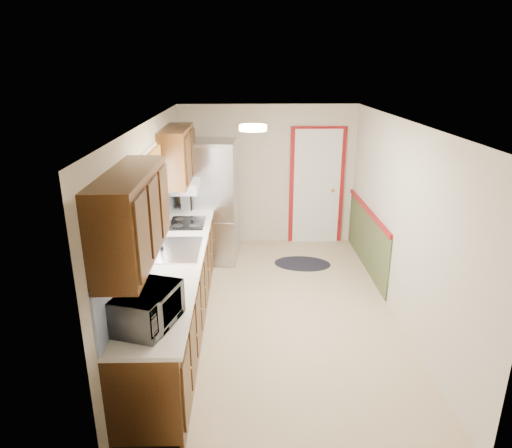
{
  "coord_description": "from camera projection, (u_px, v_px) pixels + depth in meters",
  "views": [
    {
      "loc": [
        -0.39,
        -5.19,
        3.0
      ],
      "look_at": [
        -0.26,
        0.11,
        1.15
      ],
      "focal_mm": 32.0,
      "sensor_mm": 36.0,
      "label": 1
    }
  ],
  "objects": [
    {
      "name": "microwave",
      "position": [
        148.0,
        304.0,
        3.75
      ],
      "size": [
        0.48,
        0.66,
        0.4
      ],
      "primitive_type": "imported",
      "rotation": [
        0.0,
        0.0,
        1.27
      ],
      "color": "white",
      "rests_on": "kitchen_run"
    },
    {
      "name": "room_shell",
      "position": [
        278.0,
        223.0,
        5.5
      ],
      "size": [
        3.2,
        5.2,
        2.52
      ],
      "color": "tan",
      "rests_on": "ground"
    },
    {
      "name": "cooktop",
      "position": [
        187.0,
        223.0,
        6.26
      ],
      "size": [
        0.47,
        0.57,
        0.02
      ],
      "primitive_type": "cube",
      "color": "black",
      "rests_on": "kitchen_run"
    },
    {
      "name": "refrigerator",
      "position": [
        211.0,
        201.0,
        7.21
      ],
      "size": [
        0.86,
        0.83,
        1.92
      ],
      "rotation": [
        0.0,
        0.0,
        -0.09
      ],
      "color": "#B7B7BC",
      "rests_on": "ground"
    },
    {
      "name": "ceiling_fixture",
      "position": [
        253.0,
        128.0,
        4.92
      ],
      "size": [
        0.3,
        0.3,
        0.06
      ],
      "primitive_type": "cylinder",
      "color": "#FFD88C",
      "rests_on": "room_shell"
    },
    {
      "name": "kitchen_run",
      "position": [
        173.0,
        263.0,
        5.33
      ],
      "size": [
        0.63,
        4.0,
        2.2
      ],
      "color": "#3C210D",
      "rests_on": "ground"
    },
    {
      "name": "back_wall_trim",
      "position": [
        327.0,
        197.0,
        7.71
      ],
      "size": [
        1.12,
        2.3,
        2.08
      ],
      "color": "maroon",
      "rests_on": "ground"
    },
    {
      "name": "rug",
      "position": [
        302.0,
        264.0,
        7.27
      ],
      "size": [
        0.97,
        0.7,
        0.01
      ],
      "primitive_type": "ellipsoid",
      "rotation": [
        0.0,
        0.0,
        -0.15
      ],
      "color": "black",
      "rests_on": "ground"
    }
  ]
}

